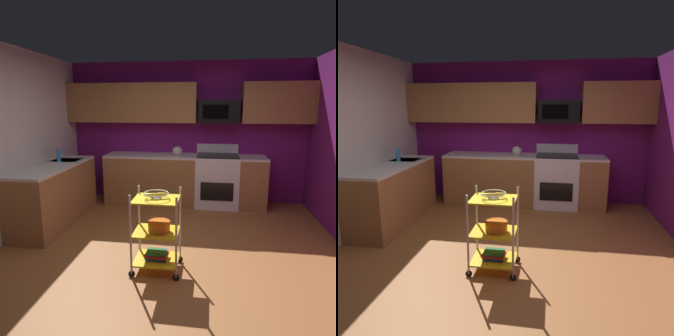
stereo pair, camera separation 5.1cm
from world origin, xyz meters
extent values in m
cube|color=#995B2D|center=(0.00, 0.00, -0.02)|extent=(4.40, 4.80, 0.04)
cube|color=#751970|center=(0.00, 2.43, 1.30)|extent=(4.52, 0.06, 2.60)
cube|color=#9E6B3D|center=(0.00, 2.10, 0.44)|extent=(2.90, 0.60, 0.88)
cube|color=silver|center=(0.00, 2.10, 0.90)|extent=(2.90, 0.60, 0.04)
cube|color=#9E6B3D|center=(-1.90, 0.92, 0.44)|extent=(0.60, 1.76, 0.88)
cube|color=silver|center=(-1.90, 0.92, 0.90)|extent=(0.60, 1.76, 0.04)
cube|color=#B7BABC|center=(-1.90, 1.35, 0.84)|extent=(0.44, 0.36, 0.16)
cube|color=white|center=(0.59, 2.10, 0.46)|extent=(0.76, 0.64, 0.92)
cube|color=black|center=(0.59, 1.78, 0.35)|extent=(0.56, 0.01, 0.32)
cube|color=white|center=(0.59, 2.39, 1.01)|extent=(0.76, 0.06, 0.18)
cube|color=black|center=(0.59, 2.10, 0.93)|extent=(0.72, 0.60, 0.02)
cube|color=#9E6B3D|center=(-1.00, 2.23, 1.85)|extent=(2.39, 0.33, 0.70)
cube|color=#9E6B3D|center=(1.60, 2.23, 1.85)|extent=(1.21, 0.33, 0.70)
cube|color=black|center=(0.59, 2.21, 1.70)|extent=(0.70, 0.38, 0.40)
cube|color=black|center=(0.53, 2.02, 1.70)|extent=(0.44, 0.01, 0.24)
cylinder|color=silver|center=(-0.33, -0.40, 0.47)|extent=(0.02, 0.02, 0.88)
cylinder|color=black|center=(-0.33, -0.40, 0.04)|extent=(0.07, 0.02, 0.07)
cylinder|color=silver|center=(0.15, -0.40, 0.47)|extent=(0.02, 0.02, 0.88)
cylinder|color=black|center=(0.15, -0.40, 0.04)|extent=(0.07, 0.02, 0.07)
cylinder|color=silver|center=(-0.33, -0.02, 0.47)|extent=(0.02, 0.02, 0.88)
cylinder|color=black|center=(-0.33, -0.02, 0.04)|extent=(0.07, 0.02, 0.07)
cylinder|color=silver|center=(0.15, -0.02, 0.47)|extent=(0.02, 0.02, 0.88)
cylinder|color=black|center=(0.15, -0.02, 0.04)|extent=(0.07, 0.02, 0.07)
cube|color=yellow|center=(-0.09, -0.21, 0.12)|extent=(0.48, 0.38, 0.02)
cube|color=yellow|center=(-0.09, -0.21, 0.45)|extent=(0.48, 0.38, 0.02)
cube|color=yellow|center=(-0.09, -0.21, 0.82)|extent=(0.48, 0.38, 0.02)
torus|color=silver|center=(-0.09, -0.21, 0.89)|extent=(0.27, 0.27, 0.01)
cylinder|color=silver|center=(-0.09, -0.21, 0.84)|extent=(0.12, 0.12, 0.02)
ellipsoid|color=yellow|center=(-0.05, -0.20, 0.87)|extent=(0.17, 0.09, 0.04)
ellipsoid|color=yellow|center=(-0.14, -0.23, 0.87)|extent=(0.17, 0.09, 0.04)
cylinder|color=orange|center=(-0.07, -0.21, 0.51)|extent=(0.24, 0.24, 0.11)
torus|color=orange|center=(-0.07, -0.21, 0.57)|extent=(0.25, 0.25, 0.01)
cube|color=#1E4C8C|center=(-0.09, -0.21, 0.15)|extent=(0.23, 0.17, 0.04)
cube|color=#B22626|center=(-0.09, -0.21, 0.18)|extent=(0.26, 0.19, 0.02)
cube|color=#26723F|center=(-0.09, -0.21, 0.21)|extent=(0.22, 0.14, 0.03)
sphere|color=beige|center=(-0.13, 2.10, 0.99)|extent=(0.18, 0.18, 0.18)
sphere|color=black|center=(-0.13, 2.10, 1.08)|extent=(0.03, 0.03, 0.03)
cone|color=beige|center=(-0.05, 2.10, 1.01)|extent=(0.09, 0.04, 0.06)
torus|color=black|center=(-0.13, 2.10, 1.10)|extent=(0.12, 0.01, 0.12)
cylinder|color=#2D8CBF|center=(-1.94, 1.17, 1.02)|extent=(0.06, 0.06, 0.20)
camera|label=1|loc=(0.46, -3.16, 1.80)|focal=31.46mm
camera|label=2|loc=(0.51, -3.16, 1.80)|focal=31.46mm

